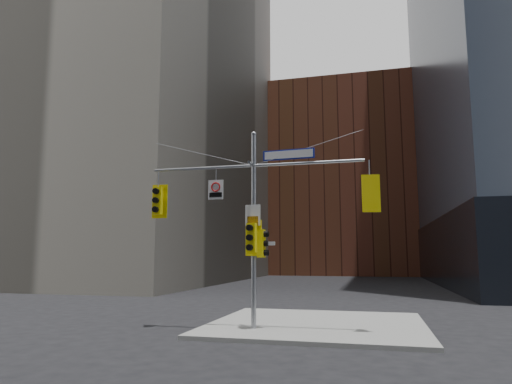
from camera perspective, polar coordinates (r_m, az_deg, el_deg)
The scene contains 13 objects.
ground at distance 14.90m, azimuth -2.36°, elevation -18.37°, with size 160.00×160.00×0.00m, color black.
sidewalk_corner at distance 18.36m, azimuth 7.66°, elevation -16.10°, with size 8.00×8.00×0.15m, color gray.
brick_midrise at distance 73.04m, azimuth 10.94°, elevation 1.08°, with size 26.00×20.00×28.00m, color brown.
signal_assembly at distance 16.66m, azimuth -0.30°, elevation -2.03°, with size 8.00×0.80×7.30m.
traffic_light_west_arm at distance 18.07m, azimuth -12.17°, elevation -1.09°, with size 0.63×0.50×1.32m.
traffic_light_east_arm at distance 16.17m, azimuth 14.08°, elevation -0.24°, with size 0.61×0.54×1.29m.
traffic_light_pole_side at distance 16.50m, azimuth 0.79°, elevation -6.45°, with size 0.40×0.34×1.00m.
traffic_light_pole_front at distance 16.33m, azimuth -0.54°, elevation -5.74°, with size 0.61×0.53×1.29m.
street_sign_blade at distance 16.70m, azimuth 4.08°, elevation 4.71°, with size 1.92×0.16×0.37m.
regulatory_sign_arm at distance 17.17m, azimuth -5.06°, elevation 0.37°, with size 0.59×0.06×0.74m.
regulatory_sign_pole at distance 16.52m, azimuth -0.40°, elevation -2.98°, with size 0.58×0.11×0.76m.
street_blade_ew at distance 16.48m, azimuth 1.23°, elevation -6.45°, with size 0.69×0.05×0.14m.
street_blade_ns at distance 17.01m, azimuth 0.09°, elevation -7.70°, with size 0.10×0.82×0.16m.
Camera 1 is at (4.21, -14.04, 2.69)m, focal length 32.00 mm.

